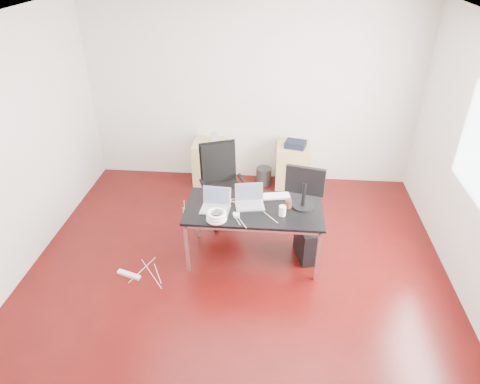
# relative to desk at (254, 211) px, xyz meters

# --- Properties ---
(room_shell) EXTENTS (5.00, 5.00, 5.00)m
(room_shell) POSITION_rel_desk_xyz_m (-0.14, -0.41, 0.73)
(room_shell) COLOR #390706
(room_shell) RESTS_ON ground
(desk) EXTENTS (1.60, 0.80, 0.73)m
(desk) POSITION_rel_desk_xyz_m (0.00, 0.00, 0.00)
(desk) COLOR black
(desk) RESTS_ON ground
(office_chair) EXTENTS (0.62, 0.64, 1.08)m
(office_chair) POSITION_rel_desk_xyz_m (-0.50, 0.83, -0.07)
(office_chair) COLOR black
(office_chair) RESTS_ON ground
(filing_cabinet_left) EXTENTS (0.50, 0.50, 0.70)m
(filing_cabinet_left) POSITION_rel_desk_xyz_m (-0.80, 1.82, -0.33)
(filing_cabinet_left) COLOR tan
(filing_cabinet_left) RESTS_ON ground
(filing_cabinet_right) EXTENTS (0.50, 0.50, 0.70)m
(filing_cabinet_right) POSITION_rel_desk_xyz_m (0.49, 1.82, -0.33)
(filing_cabinet_right) COLOR tan
(filing_cabinet_right) RESTS_ON ground
(pc_tower) EXTENTS (0.30, 0.48, 0.44)m
(pc_tower) POSITION_rel_desk_xyz_m (0.65, 0.07, -0.46)
(pc_tower) COLOR black
(pc_tower) RESTS_ON ground
(wastebasket) EXTENTS (0.28, 0.28, 0.28)m
(wastebasket) POSITION_rel_desk_xyz_m (0.05, 1.84, -0.54)
(wastebasket) COLOR black
(wastebasket) RESTS_ON ground
(power_strip) EXTENTS (0.30, 0.15, 0.04)m
(power_strip) POSITION_rel_desk_xyz_m (-1.44, -0.49, -0.66)
(power_strip) COLOR white
(power_strip) RESTS_ON ground
(laptop_left) EXTENTS (0.35, 0.27, 0.23)m
(laptop_left) POSITION_rel_desk_xyz_m (-0.44, -0.05, 0.11)
(laptop_left) COLOR silver
(laptop_left) RESTS_ON desk
(laptop_right) EXTENTS (0.37, 0.31, 0.23)m
(laptop_right) POSITION_rel_desk_xyz_m (-0.06, 0.06, 0.11)
(laptop_right) COLOR silver
(laptop_right) RESTS_ON desk
(monitor) EXTENTS (0.45, 0.26, 0.51)m
(monitor) POSITION_rel_desk_xyz_m (0.57, 0.09, 0.34)
(monitor) COLOR black
(monitor) RESTS_ON desk
(keyboard) EXTENTS (0.46, 0.22, 0.02)m
(keyboard) POSITION_rel_desk_xyz_m (0.20, 0.25, 0.06)
(keyboard) COLOR white
(keyboard) RESTS_ON desk
(cup_white) EXTENTS (0.08, 0.08, 0.12)m
(cup_white) POSITION_rel_desk_xyz_m (0.33, -0.13, 0.11)
(cup_white) COLOR white
(cup_white) RESTS_ON desk
(cup_brown) EXTENTS (0.09, 0.09, 0.10)m
(cup_brown) POSITION_rel_desk_xyz_m (0.40, 0.04, 0.10)
(cup_brown) COLOR brown
(cup_brown) RESTS_ON desk
(cable_coil) EXTENTS (0.24, 0.24, 0.11)m
(cable_coil) POSITION_rel_desk_xyz_m (-0.40, -0.29, 0.11)
(cable_coil) COLOR white
(cable_coil) RESTS_ON desk
(power_adapter) EXTENTS (0.08, 0.08, 0.03)m
(power_adapter) POSITION_rel_desk_xyz_m (-0.19, -0.19, 0.07)
(power_adapter) COLOR white
(power_adapter) RESTS_ON desk
(speaker) EXTENTS (0.11, 0.10, 0.18)m
(speaker) POSITION_rel_desk_xyz_m (-0.72, 1.78, 0.11)
(speaker) COLOR #9E9E9E
(speaker) RESTS_ON filing_cabinet_left
(navy_garment) EXTENTS (0.35, 0.31, 0.09)m
(navy_garment) POSITION_rel_desk_xyz_m (0.52, 1.78, 0.07)
(navy_garment) COLOR black
(navy_garment) RESTS_ON filing_cabinet_right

